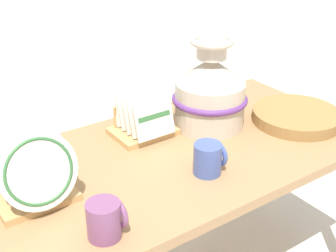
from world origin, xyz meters
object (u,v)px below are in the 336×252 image
Objects in this scene: mug_cobalt_glaze at (209,158)px; mug_plum_glaze at (106,219)px; ceramic_vase at (210,90)px; wicker_charger_stack at (297,116)px; dish_rack_square_plates at (143,120)px; dish_rack_round_plates at (32,174)px.

mug_cobalt_glaze and mug_plum_glaze have the same top height.
ceramic_vase is 0.37m from wicker_charger_stack.
dish_rack_square_plates is 0.35m from mug_cobalt_glaze.
ceramic_vase is 1.53× the size of dish_rack_square_plates.
dish_rack_square_plates is 0.58m from mug_plum_glaze.
mug_plum_glaze is at bearing -131.70° from dish_rack_square_plates.
ceramic_vase reaches higher than mug_cobalt_glaze.
wicker_charger_stack is at bearing 10.66° from mug_plum_glaze.
dish_rack_square_plates is at bearing 155.05° from wicker_charger_stack.
mug_cobalt_glaze is (0.03, -0.35, -0.00)m from dish_rack_square_plates.
mug_cobalt_glaze is at bearing -18.05° from dish_rack_round_plates.
wicker_charger_stack is at bearing 9.86° from mug_cobalt_glaze.
mug_plum_glaze is at bearing -69.02° from dish_rack_round_plates.
ceramic_vase is 3.34× the size of mug_plum_glaze.
mug_plum_glaze is (0.10, -0.25, -0.04)m from dish_rack_round_plates.
dish_rack_round_plates is (-0.73, -0.10, -0.05)m from ceramic_vase.
dish_rack_round_plates is 0.54m from mug_cobalt_glaze.
dish_rack_round_plates is at bearing -159.61° from dish_rack_square_plates.
wicker_charger_stack is 3.30× the size of mug_cobalt_glaze.
mug_cobalt_glaze is at bearing -129.49° from ceramic_vase.
dish_rack_square_plates is at bearing 20.39° from dish_rack_round_plates.
ceramic_vase reaches higher than wicker_charger_stack.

